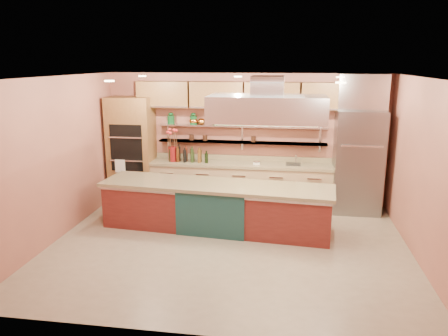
% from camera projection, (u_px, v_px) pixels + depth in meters
% --- Properties ---
extents(floor, '(6.00, 5.00, 0.02)m').
position_uv_depth(floor, '(228.00, 246.00, 7.39)').
color(floor, gray).
rests_on(floor, ground).
extents(ceiling, '(6.00, 5.00, 0.02)m').
position_uv_depth(ceiling, '(229.00, 77.00, 6.72)').
color(ceiling, black).
rests_on(ceiling, wall_back).
extents(wall_back, '(6.00, 0.04, 2.80)m').
position_uv_depth(wall_back, '(245.00, 139.00, 9.45)').
color(wall_back, '#A4604D').
rests_on(wall_back, floor).
extents(wall_front, '(6.00, 0.04, 2.80)m').
position_uv_depth(wall_front, '(196.00, 220.00, 4.65)').
color(wall_front, '#A4604D').
rests_on(wall_front, floor).
extents(wall_left, '(0.04, 5.00, 2.80)m').
position_uv_depth(wall_left, '(56.00, 159.00, 7.49)').
color(wall_left, '#A4604D').
rests_on(wall_left, floor).
extents(wall_right, '(0.04, 5.00, 2.80)m').
position_uv_depth(wall_right, '(424.00, 173.00, 6.62)').
color(wall_right, '#A4604D').
rests_on(wall_right, floor).
extents(oven_stack, '(0.95, 0.64, 2.30)m').
position_uv_depth(oven_stack, '(132.00, 150.00, 9.56)').
color(oven_stack, brown).
rests_on(oven_stack, floor).
extents(refrigerator, '(0.95, 0.72, 2.10)m').
position_uv_depth(refrigerator, '(358.00, 162.00, 8.85)').
color(refrigerator, gray).
rests_on(refrigerator, floor).
extents(back_counter, '(3.84, 0.64, 0.93)m').
position_uv_depth(back_counter, '(240.00, 184.00, 9.40)').
color(back_counter, tan).
rests_on(back_counter, floor).
extents(wall_shelf_lower, '(3.60, 0.26, 0.03)m').
position_uv_depth(wall_shelf_lower, '(242.00, 142.00, 9.35)').
color(wall_shelf_lower, silver).
rests_on(wall_shelf_lower, wall_back).
extents(wall_shelf_upper, '(3.60, 0.26, 0.03)m').
position_uv_depth(wall_shelf_upper, '(242.00, 126.00, 9.26)').
color(wall_shelf_upper, silver).
rests_on(wall_shelf_upper, wall_back).
extents(upper_cabinets, '(4.60, 0.36, 0.55)m').
position_uv_depth(upper_cabinets, '(244.00, 95.00, 9.05)').
color(upper_cabinets, brown).
rests_on(upper_cabinets, wall_back).
extents(range_hood, '(2.00, 1.00, 0.45)m').
position_uv_depth(range_hood, '(267.00, 109.00, 7.48)').
color(range_hood, silver).
rests_on(range_hood, ceiling).
extents(ceiling_downlights, '(4.00, 2.80, 0.02)m').
position_uv_depth(ceiling_downlights, '(230.00, 79.00, 6.92)').
color(ceiling_downlights, '#FFE5A5').
rests_on(ceiling_downlights, ceiling).
extents(island, '(4.21, 1.26, 0.87)m').
position_uv_depth(island, '(216.00, 206.00, 8.05)').
color(island, maroon).
rests_on(island, floor).
extents(flower_vase, '(0.23, 0.23, 0.32)m').
position_uv_depth(flower_vase, '(173.00, 154.00, 9.41)').
color(flower_vase, maroon).
rests_on(flower_vase, back_counter).
extents(oil_bottle_cluster, '(0.91, 0.29, 0.29)m').
position_uv_depth(oil_bottle_cluster, '(189.00, 155.00, 9.36)').
color(oil_bottle_cluster, black).
rests_on(oil_bottle_cluster, back_counter).
extents(kitchen_scale, '(0.14, 0.11, 0.08)m').
position_uv_depth(kitchen_scale, '(257.00, 162.00, 9.18)').
color(kitchen_scale, silver).
rests_on(kitchen_scale, back_counter).
extents(bar_faucet, '(0.04, 0.04, 0.22)m').
position_uv_depth(bar_faucet, '(296.00, 159.00, 9.14)').
color(bar_faucet, white).
rests_on(bar_faucet, back_counter).
extents(copper_kettle, '(0.17, 0.17, 0.13)m').
position_uv_depth(copper_kettle, '(201.00, 121.00, 9.37)').
color(copper_kettle, '#CA7A2E').
rests_on(copper_kettle, wall_shelf_upper).
extents(green_canister, '(0.20, 0.20, 0.19)m').
position_uv_depth(green_canister, '(226.00, 121.00, 9.29)').
color(green_canister, '#0E431D').
rests_on(green_canister, wall_shelf_upper).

